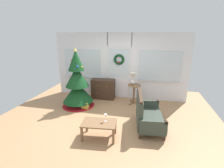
% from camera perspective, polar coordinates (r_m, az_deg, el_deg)
% --- Properties ---
extents(ground_plane, '(6.76, 6.76, 0.00)m').
position_cam_1_polar(ground_plane, '(5.09, -1.95, -12.59)').
color(ground_plane, '#AD7F56').
extents(back_wall_with_door, '(5.20, 0.19, 2.55)m').
position_cam_1_polar(back_wall_with_door, '(6.58, 2.51, 6.17)').
color(back_wall_with_door, white).
rests_on(back_wall_with_door, ground).
extents(christmas_tree, '(1.14, 1.14, 2.07)m').
position_cam_1_polar(christmas_tree, '(5.96, -11.77, -0.10)').
color(christmas_tree, '#4C331E').
rests_on(christmas_tree, ground).
extents(dresser_cabinet, '(0.91, 0.46, 0.78)m').
position_cam_1_polar(dresser_cabinet, '(6.66, -3.02, -1.66)').
color(dresser_cabinet, '#3D281C').
rests_on(dresser_cabinet, ground).
extents(settee_sofa, '(0.85, 1.44, 0.96)m').
position_cam_1_polar(settee_sofa, '(4.78, 11.62, -9.93)').
color(settee_sofa, '#3D281C').
rests_on(settee_sofa, ground).
extents(side_table, '(0.50, 0.48, 0.72)m').
position_cam_1_polar(side_table, '(6.17, 7.51, -2.16)').
color(side_table, brown).
rests_on(side_table, ground).
extents(table_lamp, '(0.28, 0.28, 0.44)m').
position_cam_1_polar(table_lamp, '(6.07, 7.16, 2.41)').
color(table_lamp, silver).
rests_on(table_lamp, side_table).
extents(coffee_table, '(0.89, 0.60, 0.41)m').
position_cam_1_polar(coffee_table, '(4.24, -4.43, -13.67)').
color(coffee_table, brown).
rests_on(coffee_table, ground).
extents(wine_glass, '(0.08, 0.08, 0.20)m').
position_cam_1_polar(wine_glass, '(4.17, -2.24, -10.92)').
color(wine_glass, silver).
rests_on(wine_glass, coffee_table).
extents(gift_box, '(0.23, 0.21, 0.23)m').
position_cam_1_polar(gift_box, '(5.91, -9.14, -7.18)').
color(gift_box, '#D8C64C').
rests_on(gift_box, ground).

